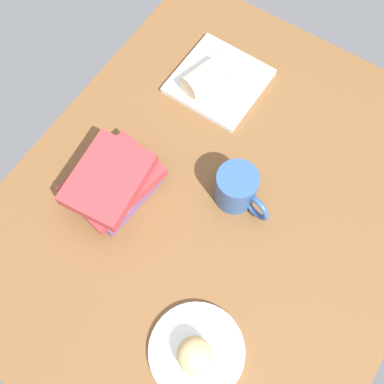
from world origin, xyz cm
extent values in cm
cube|color=brown|center=(0.00, 0.00, 2.00)|extent=(110.00, 90.00, 4.00)
cylinder|color=white|center=(29.32, 13.14, 4.70)|extent=(19.29, 19.29, 1.40)
ellipsoid|color=#D8B777|center=(30.40, 13.39, 8.52)|extent=(10.00, 9.98, 6.24)
cube|color=white|center=(-28.06, -17.52, 4.80)|extent=(21.52, 21.52, 1.60)
cylinder|color=silver|center=(-31.88, -14.68, 6.77)|extent=(5.84, 5.84, 2.34)
cylinder|color=#C35631|center=(-31.88, -14.68, 7.64)|extent=(4.79, 4.79, 0.40)
cylinder|color=beige|center=(-25.01, -19.79, 8.60)|extent=(12.77, 8.97, 6.00)
cube|color=#6B4C7A|center=(10.15, -21.38, 5.60)|extent=(18.79, 15.35, 3.19)
cube|color=#A53338|center=(9.86, -21.62, 8.63)|extent=(22.26, 17.58, 2.88)
cube|color=#A53338|center=(10.88, -21.56, 11.68)|extent=(20.09, 16.05, 3.21)
cylinder|color=#2D518C|center=(-3.69, 1.92, 8.92)|extent=(9.22, 9.22, 9.84)
cylinder|color=#B67A4B|center=(-3.69, 1.92, 13.24)|extent=(7.56, 7.56, 0.40)
torus|color=#2D518C|center=(-2.08, 7.94, 8.92)|extent=(2.99, 7.17, 7.10)
camera|label=1|loc=(35.29, 15.98, 102.62)|focal=43.67mm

